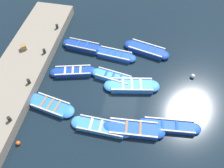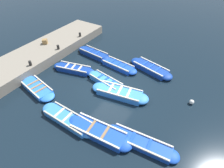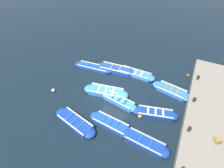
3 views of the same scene
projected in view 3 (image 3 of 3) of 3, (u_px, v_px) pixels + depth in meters
ground_plane at (114, 95)px, 14.43m from camera, size 120.00×120.00×0.00m
boat_outer_right at (155, 113)px, 12.87m from camera, size 3.40×1.54×0.43m
boat_centre at (119, 101)px, 13.73m from camera, size 3.28×1.21×0.44m
boat_alongside at (111, 124)px, 12.25m from camera, size 3.37×1.09×0.40m
boat_far_corner at (75, 122)px, 12.31m from camera, size 3.72×1.69×0.44m
boat_bow_out at (106, 92)px, 14.46m from camera, size 3.90×1.60×0.45m
boat_outer_left at (171, 91)px, 14.61m from camera, size 3.43×1.52×0.38m
boat_end_of_row at (135, 74)px, 16.23m from camera, size 3.75×0.97×0.38m
boat_broadside at (145, 142)px, 11.18m from camera, size 3.36×1.08×0.46m
boat_mid_row at (93, 67)px, 16.93m from camera, size 3.87×1.11×0.35m
boat_inner_gap at (116, 69)px, 16.66m from camera, size 3.90×1.21×0.44m
quay_wall at (209, 125)px, 11.95m from camera, size 3.27×14.27×0.75m
bollard_north at (198, 77)px, 14.67m from camera, size 0.20×0.20×0.35m
bollard_mid_north at (194, 100)px, 12.87m from camera, size 0.20×0.20×0.35m
bollard_mid_south at (189, 129)px, 11.07m from camera, size 0.20×0.20×0.35m
wooden_crate at (218, 140)px, 10.50m from camera, size 0.54×0.54×0.38m
buoy_orange_near at (53, 90)px, 14.66m from camera, size 0.30×0.30×0.30m
buoy_yellow_far at (140, 116)px, 12.74m from camera, size 0.28×0.28×0.28m
buoy_white_drifting at (188, 75)px, 16.11m from camera, size 0.25×0.25×0.25m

